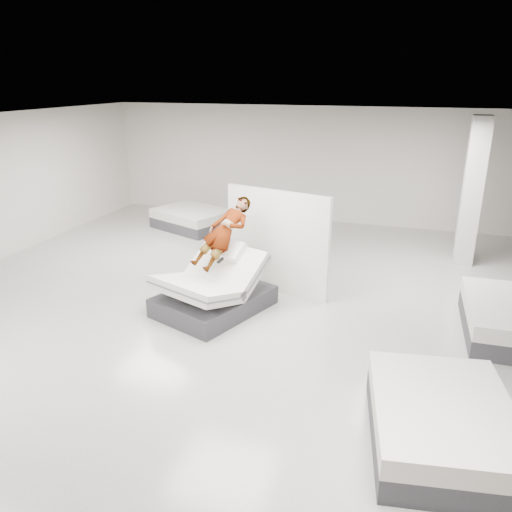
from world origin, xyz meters
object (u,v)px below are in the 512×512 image
object	(u,v)px
remote	(220,260)
flat_bed_left_far	(192,219)
person	(224,244)
hero_bed	(213,291)
divider_panel	(277,242)
column	(472,193)
flat_bed_right_near	(441,423)

from	to	relation	value
remote	flat_bed_left_far	distance (m)	5.50
person	hero_bed	bearing A→B (deg)	-90.00
divider_panel	column	size ratio (longest dim) A/B	0.68
flat_bed_right_near	column	xyz separation A→B (m)	(0.57, 6.36, 1.33)
person	flat_bed_right_near	world-z (taller)	person
divider_panel	flat_bed_right_near	distance (m)	4.71
hero_bed	divider_panel	xyz separation A→B (m)	(0.81, 1.20, 0.62)
remote	flat_bed_right_near	size ratio (longest dim) A/B	0.06
hero_bed	flat_bed_right_near	size ratio (longest dim) A/B	1.03
remote	column	bearing A→B (deg)	64.77
remote	divider_panel	distance (m)	1.44
remote	column	xyz separation A→B (m)	(4.15, 4.08, 0.60)
remote	flat_bed_right_near	world-z (taller)	remote
remote	hero_bed	bearing A→B (deg)	171.49
flat_bed_right_near	column	bearing A→B (deg)	84.84
person	column	world-z (taller)	column
flat_bed_right_near	person	bearing A→B (deg)	143.67
person	divider_panel	xyz separation A→B (m)	(0.70, 0.90, -0.18)
person	flat_bed_left_far	bearing A→B (deg)	142.23
divider_panel	flat_bed_right_near	xyz separation A→B (m)	(2.96, -3.59, -0.72)
hero_bed	flat_bed_left_far	world-z (taller)	hero_bed
remote	flat_bed_left_far	size ratio (longest dim) A/B	0.06
remote	flat_bed_left_far	xyz separation A→B (m)	(-2.76, 4.69, -0.74)
divider_panel	column	world-z (taller)	column
remote	flat_bed_right_near	xyz separation A→B (m)	(3.57, -2.28, -0.73)
remote	divider_panel	bearing A→B (deg)	85.10
flat_bed_right_near	column	size ratio (longest dim) A/B	0.69
flat_bed_right_near	remote	bearing A→B (deg)	147.40
person	remote	distance (m)	0.44
divider_panel	column	xyz separation A→B (m)	(3.53, 2.77, 0.61)
flat_bed_right_near	flat_bed_left_far	distance (m)	9.42
person	column	bearing A→B (deg)	61.21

